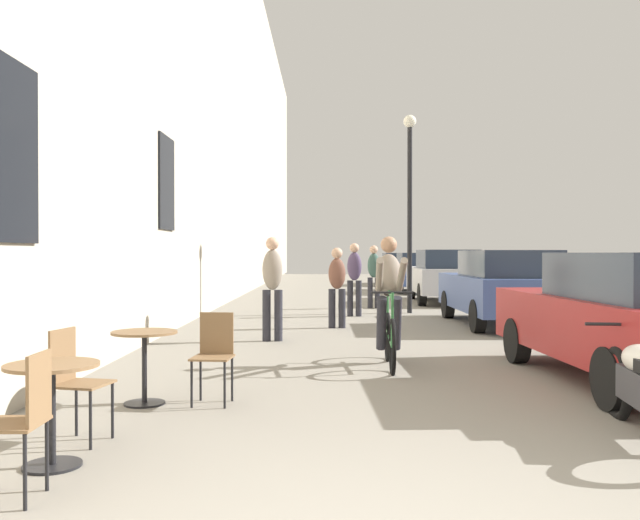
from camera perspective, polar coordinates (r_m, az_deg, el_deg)
building_facade_left at (r=18.18m, az=-10.04°, el=17.20°), size 0.54×68.00×13.36m
cafe_table_near at (r=5.10m, az=-21.80°, el=-10.37°), size 0.64×0.64×0.72m
cafe_chair_near_toward_street at (r=5.69m, az=-20.15°, el=-9.26°), size 0.45×0.45×0.89m
cafe_chair_near_toward_wall at (r=4.50m, az=-24.00°, el=-11.91°), size 0.39×0.39×0.89m
cafe_table_mid at (r=6.87m, az=-14.69°, el=-7.52°), size 0.64×0.64×0.72m
cafe_chair_mid_toward_street at (r=6.80m, az=-8.98°, el=-7.62°), size 0.41×0.41×0.89m
cyclist_on_bicycle at (r=8.94m, az=5.90°, el=-3.76°), size 0.52×1.76×1.74m
pedestrian_near at (r=11.35m, az=-4.06°, el=-1.90°), size 0.36×0.27×1.76m
pedestrian_mid at (r=13.30m, az=1.45°, el=-1.95°), size 0.35×0.26×1.59m
pedestrian_far at (r=15.77m, az=2.94°, el=-1.29°), size 0.37×0.29×1.72m
pedestrian_furthest at (r=18.12m, az=4.59°, el=-1.09°), size 0.37×0.28×1.69m
street_lamp at (r=16.82m, az=7.63°, el=6.12°), size 0.32×0.32×4.90m
parked_car_nearest at (r=8.38m, az=24.82°, el=-4.34°), size 1.91×4.26×1.49m
parked_car_second at (r=14.27m, az=15.22°, el=-2.19°), size 1.87×4.35×1.54m
parked_car_third at (r=20.48m, az=10.54°, el=-1.28°), size 1.97×4.49×1.58m
parked_car_fourth at (r=25.76m, az=8.29°, el=-0.99°), size 1.82×4.22×1.49m
parked_car_fifth at (r=31.53m, az=6.72°, el=-0.70°), size 1.79×4.19×1.49m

